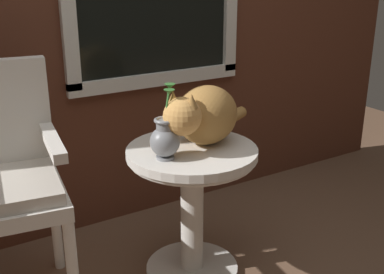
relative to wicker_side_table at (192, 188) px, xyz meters
The scene contains 3 objects.
wicker_side_table is the anchor object (origin of this frame).
cat 0.32m from the wicker_side_table, 13.75° to the left, with size 0.56×0.36×0.26m.
pewter_vase_with_ivy 0.31m from the wicker_side_table, 164.37° to the right, with size 0.12×0.12×0.29m.
Camera 1 is at (-0.88, -1.50, 1.33)m, focal length 45.60 mm.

